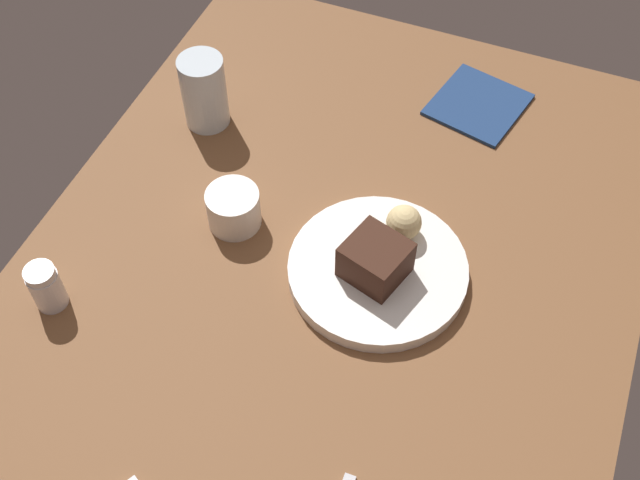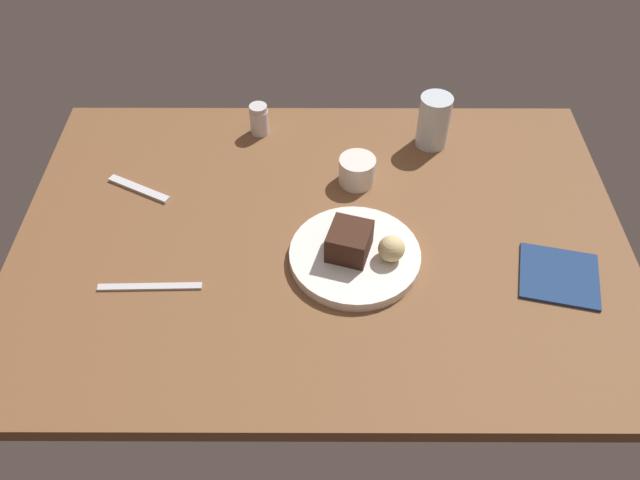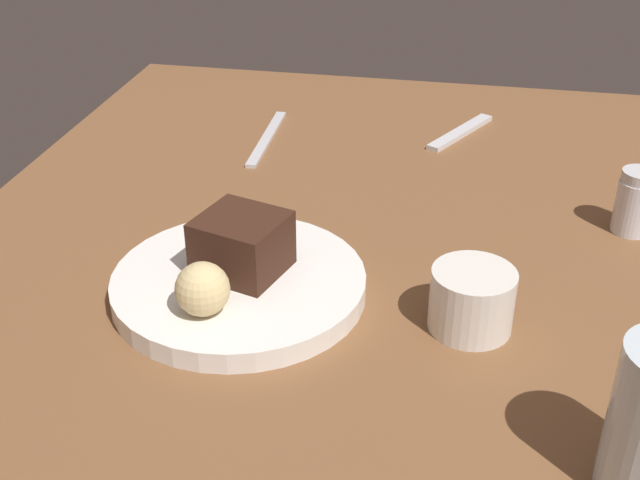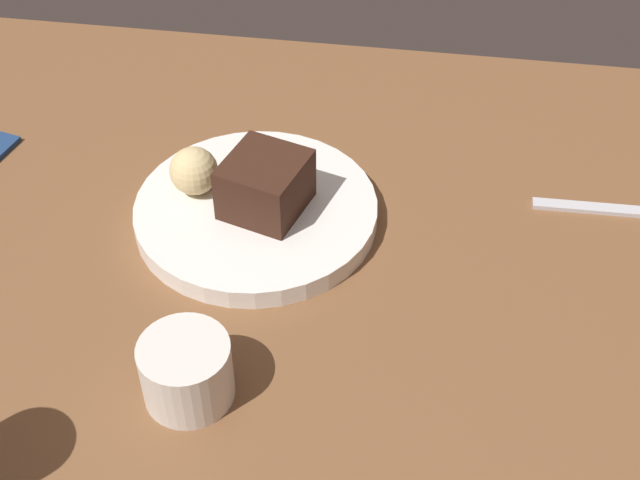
% 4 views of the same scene
% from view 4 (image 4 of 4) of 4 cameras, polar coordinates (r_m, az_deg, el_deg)
% --- Properties ---
extents(dining_table, '(1.20, 0.84, 0.03)m').
position_cam_4_polar(dining_table, '(0.86, -0.84, -2.82)').
color(dining_table, brown).
rests_on(dining_table, ground).
extents(dessert_plate, '(0.25, 0.25, 0.02)m').
position_cam_4_polar(dessert_plate, '(0.90, -4.17, 1.83)').
color(dessert_plate, white).
rests_on(dessert_plate, dining_table).
extents(chocolate_cake_slice, '(0.09, 0.10, 0.06)m').
position_cam_4_polar(chocolate_cake_slice, '(0.87, -3.58, 3.62)').
color(chocolate_cake_slice, '#381E14').
rests_on(chocolate_cake_slice, dessert_plate).
extents(bread_roll, '(0.05, 0.05, 0.05)m').
position_cam_4_polar(bread_roll, '(0.90, -8.20, 4.47)').
color(bread_roll, '#DBC184').
rests_on(bread_roll, dessert_plate).
extents(coffee_cup, '(0.08, 0.08, 0.06)m').
position_cam_4_polar(coffee_cup, '(0.74, -8.67, -8.42)').
color(coffee_cup, silver).
rests_on(coffee_cup, dining_table).
extents(butter_knife, '(0.19, 0.02, 0.01)m').
position_cam_4_polar(butter_knife, '(0.96, 19.22, 1.81)').
color(butter_knife, silver).
rests_on(butter_knife, dining_table).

